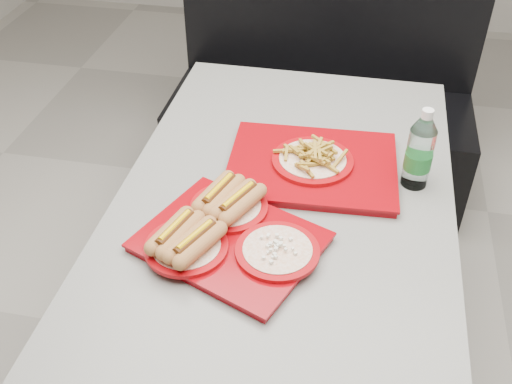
% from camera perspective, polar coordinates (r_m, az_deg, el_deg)
% --- Properties ---
extents(ground, '(6.00, 6.00, 0.00)m').
position_cam_1_polar(ground, '(2.18, 2.21, -15.51)').
color(ground, gray).
rests_on(ground, ground).
extents(diner_table, '(0.92, 1.42, 0.75)m').
position_cam_1_polar(diner_table, '(1.74, 2.68, -4.22)').
color(diner_table, black).
rests_on(diner_table, ground).
extents(booth_bench, '(1.30, 0.57, 1.35)m').
position_cam_1_polar(booth_bench, '(2.73, 6.24, 8.48)').
color(booth_bench, black).
rests_on(booth_bench, ground).
extents(tray_near, '(0.50, 0.46, 0.09)m').
position_cam_1_polar(tray_near, '(1.46, -2.96, -3.85)').
color(tray_near, '#87030A').
rests_on(tray_near, diner_table).
extents(tray_far, '(0.49, 0.39, 0.09)m').
position_cam_1_polar(tray_far, '(1.70, 5.39, 2.83)').
color(tray_far, '#87030A').
rests_on(tray_far, diner_table).
extents(water_bottle, '(0.07, 0.07, 0.24)m').
position_cam_1_polar(water_bottle, '(1.66, 15.30, 3.60)').
color(water_bottle, silver).
rests_on(water_bottle, diner_table).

